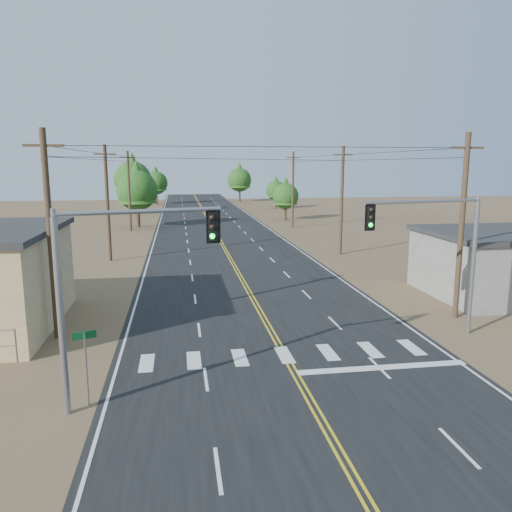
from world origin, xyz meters
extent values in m
plane|color=brown|center=(0.00, 0.00, 0.00)|extent=(220.00, 220.00, 0.00)
cube|color=black|center=(0.00, 30.00, 0.01)|extent=(15.00, 200.00, 0.02)
cylinder|color=gray|center=(-11.50, 9.00, 0.75)|extent=(0.06, 0.06, 1.50)
cylinder|color=#4C3826|center=(-10.50, 12.00, 5.00)|extent=(0.30, 0.30, 10.00)
cube|color=#4C3826|center=(-10.50, 12.00, 9.20)|extent=(1.80, 0.12, 0.12)
cylinder|color=#4C3826|center=(-10.50, 32.00, 5.00)|extent=(0.30, 0.30, 10.00)
cube|color=#4C3826|center=(-10.50, 32.00, 9.20)|extent=(1.80, 0.12, 0.12)
cylinder|color=#4C3826|center=(-10.50, 52.00, 5.00)|extent=(0.30, 0.30, 10.00)
cube|color=#4C3826|center=(-10.50, 52.00, 9.20)|extent=(1.80, 0.12, 0.12)
cylinder|color=#4C3826|center=(10.50, 12.00, 5.00)|extent=(0.30, 0.30, 10.00)
cube|color=#4C3826|center=(10.50, 12.00, 9.20)|extent=(1.80, 0.12, 0.12)
cylinder|color=#4C3826|center=(10.50, 32.00, 5.00)|extent=(0.30, 0.30, 10.00)
cube|color=#4C3826|center=(10.50, 32.00, 9.20)|extent=(1.80, 0.12, 0.12)
cylinder|color=#4C3826|center=(10.50, 52.00, 5.00)|extent=(0.30, 0.30, 10.00)
cube|color=#4C3826|center=(10.50, 52.00, 9.20)|extent=(1.80, 0.12, 0.12)
cylinder|color=gray|center=(-8.40, 4.00, 3.35)|extent=(0.23, 0.23, 6.70)
cylinder|color=gray|center=(-8.40, 4.00, 6.70)|extent=(0.17, 0.17, 0.57)
cylinder|color=gray|center=(-5.70, 4.65, 6.79)|extent=(5.44, 1.45, 0.15)
cube|color=black|center=(-3.27, 5.23, 6.17)|extent=(0.39, 0.36, 1.05)
sphere|color=black|center=(-3.31, 5.07, 6.51)|extent=(0.19, 0.19, 0.19)
sphere|color=black|center=(-3.31, 5.07, 6.17)|extent=(0.19, 0.19, 0.19)
sphere|color=#0CE533|center=(-3.31, 5.07, 5.84)|extent=(0.19, 0.19, 0.19)
cylinder|color=gray|center=(9.71, 9.46, 3.29)|extent=(0.23, 0.23, 6.58)
cylinder|color=gray|center=(9.71, 9.46, 6.58)|extent=(0.17, 0.17, 0.56)
cylinder|color=gray|center=(6.65, 8.87, 6.68)|extent=(6.15, 1.33, 0.15)
cube|color=black|center=(3.87, 8.33, 6.07)|extent=(0.38, 0.34, 1.03)
sphere|color=black|center=(3.83, 8.16, 6.39)|extent=(0.19, 0.19, 0.19)
sphere|color=black|center=(3.83, 8.16, 6.07)|extent=(0.19, 0.19, 0.19)
sphere|color=#0CE533|center=(3.83, 8.16, 5.74)|extent=(0.19, 0.19, 0.19)
cylinder|color=gray|center=(-7.80, 4.53, 1.34)|extent=(0.06, 0.06, 2.68)
cube|color=#0B4D1F|center=(-7.80, 4.53, 2.57)|extent=(0.77, 0.29, 0.27)
cylinder|color=#3F2D1E|center=(-9.84, 55.92, 1.61)|extent=(0.49, 0.49, 3.23)
cone|color=#224814|center=(-9.84, 55.92, 6.10)|extent=(5.02, 5.02, 5.74)
sphere|color=#224814|center=(-9.84, 55.92, 4.93)|extent=(5.38, 5.38, 5.38)
cylinder|color=#3F2D1E|center=(-12.00, 75.52, 1.88)|extent=(0.45, 0.45, 3.76)
cone|color=#224814|center=(-12.00, 75.52, 7.10)|extent=(5.85, 5.85, 6.69)
sphere|color=#224814|center=(-12.00, 75.52, 5.75)|extent=(6.27, 6.27, 6.27)
cylinder|color=#3F2D1E|center=(-9.00, 95.54, 1.47)|extent=(0.48, 0.48, 2.93)
cone|color=#224814|center=(-9.00, 95.54, 5.54)|extent=(4.56, 4.56, 5.21)
sphere|color=#224814|center=(-9.00, 95.54, 4.48)|extent=(4.89, 4.89, 4.89)
cylinder|color=#3F2D1E|center=(11.61, 61.56, 1.18)|extent=(0.39, 0.39, 2.36)
cone|color=#224814|center=(11.61, 61.56, 4.45)|extent=(3.66, 3.66, 4.19)
sphere|color=#224814|center=(11.61, 61.56, 3.60)|extent=(3.93, 3.93, 3.93)
cylinder|color=#3F2D1E|center=(14.00, 81.30, 1.12)|extent=(0.40, 0.40, 2.23)
cone|color=#224814|center=(14.00, 81.30, 4.22)|extent=(3.47, 3.47, 3.97)
sphere|color=#224814|center=(14.00, 81.30, 3.41)|extent=(3.72, 3.72, 3.72)
cylinder|color=#3F2D1E|center=(9.38, 100.41, 1.59)|extent=(0.44, 0.44, 3.18)
cone|color=#224814|center=(9.38, 100.41, 6.00)|extent=(4.94, 4.94, 5.64)
sphere|color=#224814|center=(9.38, 100.41, 4.85)|extent=(5.29, 5.29, 5.29)
camera|label=1|loc=(-4.49, -12.52, 8.36)|focal=35.00mm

